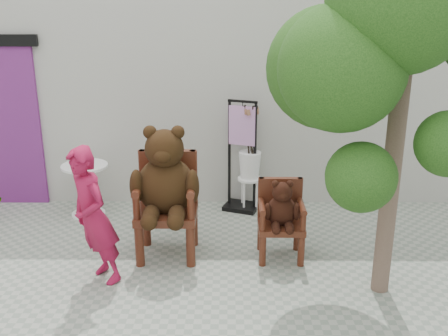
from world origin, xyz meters
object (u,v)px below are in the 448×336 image
Objects in this scene: display_stand at (242,169)px; stool_bucket at (250,165)px; chair_small at (281,212)px; cafe_table at (86,184)px; tree at (383,28)px; person at (93,217)px; chair_big at (166,185)px.

display_stand is 0.12m from stool_bucket.
chair_small is 0.63× the size of stool_bucket.
cafe_table is 4.28m from tree.
display_stand reaches higher than person.
chair_big is 0.89m from person.
display_stand is 1.04× the size of stool_bucket.
chair_small is 2.01m from person.
cafe_table is 0.20× the size of tree.
person is (-1.92, -0.57, 0.19)m from chair_small.
chair_big is 1.03× the size of person.
person is at bearing 173.85° from tree.
chair_big is 1.66m from stool_bucket.
tree reaches higher than chair_small.
display_stand reaches higher than chair_small.
display_stand is (1.51, 1.93, -0.15)m from person.
chair_small is 1.31× the size of cafe_table.
tree is at bearing -51.21° from chair_small.
chair_small is 2.71m from cafe_table.
person is at bearing -129.97° from stool_bucket.
chair_small is at bearing -53.40° from display_stand.
stool_bucket is 0.41× the size of tree.
display_stand is at bearing -179.29° from stool_bucket.
cafe_table is at bearing 155.13° from chair_small.
chair_big reaches higher than person.
stool_bucket is at bearing 97.82° from person.
display_stand reaches higher than stool_bucket.
chair_big reaches higher than chair_small.
chair_big is at bearing 155.60° from tree.
tree is (1.09, -2.21, 1.97)m from display_stand.
chair_big is 1.60m from display_stand.
person is 1.82m from cafe_table.
stool_bucket is (0.97, 1.33, -0.20)m from chair_big.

